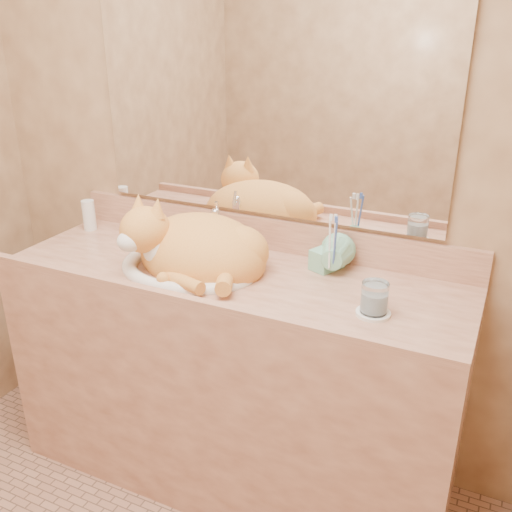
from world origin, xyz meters
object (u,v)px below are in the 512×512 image
at_px(soap_dispenser, 316,250).
at_px(water_glass, 375,298).
at_px(vanity_counter, 233,378).
at_px(toothbrush_cup, 331,262).
at_px(sink_basin, 189,248).
at_px(cat, 193,245).

relative_size(soap_dispenser, water_glass, 1.78).
height_order(vanity_counter, toothbrush_cup, toothbrush_cup).
bearing_deg(sink_basin, soap_dispenser, 14.13).
distance_m(sink_basin, cat, 0.02).
bearing_deg(toothbrush_cup, soap_dispenser, 165.62).
xyz_separation_m(vanity_counter, toothbrush_cup, (0.32, 0.11, 0.48)).
distance_m(vanity_counter, soap_dispenser, 0.58).
bearing_deg(soap_dispenser, cat, -137.02).
distance_m(vanity_counter, cat, 0.53).
height_order(sink_basin, cat, cat).
bearing_deg(toothbrush_cup, vanity_counter, -160.15).
height_order(vanity_counter, cat, cat).
xyz_separation_m(sink_basin, soap_dispenser, (0.41, 0.15, 0.01)).
xyz_separation_m(soap_dispenser, water_glass, (0.25, -0.21, -0.03)).
distance_m(sink_basin, water_glass, 0.66).
xyz_separation_m(vanity_counter, cat, (-0.14, -0.01, 0.51)).
xyz_separation_m(sink_basin, cat, (0.01, 0.01, 0.01)).
bearing_deg(water_glass, cat, 174.22).
relative_size(sink_basin, water_glass, 5.24).
height_order(vanity_counter, soap_dispenser, soap_dispenser).
height_order(soap_dispenser, water_glass, soap_dispenser).
xyz_separation_m(vanity_counter, soap_dispenser, (0.26, 0.13, 0.51)).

